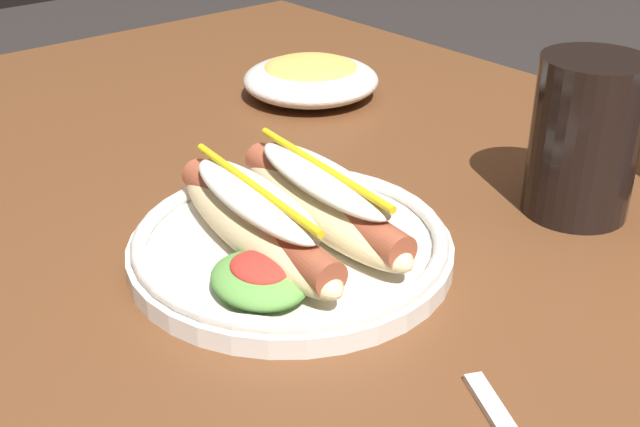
% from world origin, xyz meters
% --- Properties ---
extents(dining_table, '(1.35, 0.95, 0.74)m').
position_xyz_m(dining_table, '(0.00, 0.00, 0.65)').
color(dining_table, brown).
rests_on(dining_table, ground_plane).
extents(hot_dog_plate, '(0.25, 0.25, 0.08)m').
position_xyz_m(hot_dog_plate, '(0.01, -0.05, 0.77)').
color(hot_dog_plate, silver).
rests_on(hot_dog_plate, dining_table).
extents(soda_cup, '(0.09, 0.09, 0.14)m').
position_xyz_m(soda_cup, '(0.11, 0.19, 0.81)').
color(soda_cup, black).
rests_on(soda_cup, dining_table).
extents(side_bowl, '(0.16, 0.16, 0.05)m').
position_xyz_m(side_bowl, '(-0.26, 0.20, 0.76)').
color(side_bowl, silver).
rests_on(side_bowl, dining_table).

